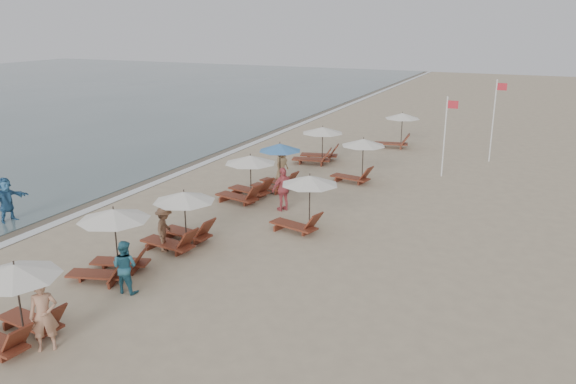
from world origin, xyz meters
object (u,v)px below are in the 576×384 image
at_px(lounger_station_2, 179,220).
at_px(inland_station_2, 397,128).
at_px(lounger_station_1, 111,242).
at_px(beachgoer_far_a, 283,189).
at_px(beachgoer_mid_b, 164,229).
at_px(lounger_station_3, 246,178).
at_px(beachgoer_far_b, 282,164).
at_px(inland_station_0, 303,197).
at_px(beachgoer_mid_a, 125,267).
at_px(beachgoer_near, 44,315).
at_px(flag_pole_near, 446,133).
at_px(lounger_station_5, 318,145).
at_px(lounger_station_4, 276,167).
at_px(inland_station_1, 358,156).
at_px(waterline_walker, 6,200).
at_px(lounger_station_0, 13,304).

xyz_separation_m(lounger_station_2, inland_station_2, (3.01, 19.80, 0.29)).
bearing_deg(lounger_station_1, beachgoer_far_a, 75.19).
bearing_deg(beachgoer_far_a, lounger_station_1, 18.74).
bearing_deg(beachgoer_mid_b, lounger_station_1, 154.61).
xyz_separation_m(lounger_station_3, beachgoer_far_b, (0.12, 3.60, -0.17)).
height_order(inland_station_0, beachgoer_far_b, inland_station_0).
xyz_separation_m(lounger_station_2, beachgoer_far_a, (1.73, 5.25, -0.05)).
relative_size(beachgoer_mid_a, beachgoer_far_b, 0.95).
relative_size(lounger_station_1, beachgoer_near, 1.38).
bearing_deg(flag_pole_near, beachgoer_far_b, -149.80).
height_order(lounger_station_5, beachgoer_mid_b, lounger_station_5).
distance_m(inland_station_2, beachgoer_mid_a, 23.70).
height_order(lounger_station_4, beachgoer_near, lounger_station_4).
bearing_deg(inland_station_2, beachgoer_far_b, -108.17).
distance_m(inland_station_2, beachgoer_far_b, 10.82).
relative_size(lounger_station_5, beachgoer_mid_a, 1.72).
bearing_deg(flag_pole_near, inland_station_1, -142.07).
relative_size(inland_station_0, beachgoer_far_a, 1.43).
height_order(lounger_station_3, flag_pole_near, flag_pole_near).
height_order(lounger_station_5, inland_station_2, inland_station_2).
bearing_deg(beachgoer_mid_a, inland_station_0, -115.83).
height_order(inland_station_1, beachgoer_far_a, inland_station_1).
xyz_separation_m(lounger_station_2, flag_pole_near, (7.01, 13.81, 1.33)).
relative_size(inland_station_1, waterline_walker, 1.47).
relative_size(lounger_station_3, lounger_station_5, 0.97).
height_order(lounger_station_0, lounger_station_5, lounger_station_0).
height_order(lounger_station_5, inland_station_0, inland_station_0).
xyz_separation_m(lounger_station_0, waterline_walker, (-7.86, 6.45, -0.15)).
bearing_deg(lounger_station_4, beachgoer_far_a, -58.65).
distance_m(lounger_station_5, flag_pole_near, 7.27).
height_order(lounger_station_1, flag_pole_near, flag_pole_near).
height_order(beachgoer_near, beachgoer_far_a, beachgoer_far_a).
distance_m(lounger_station_0, lounger_station_5, 21.20).
distance_m(lounger_station_2, inland_station_1, 11.35).
bearing_deg(flag_pole_near, beachgoer_near, -106.19).
bearing_deg(beachgoer_near, lounger_station_1, 66.58).
height_order(lounger_station_2, lounger_station_3, lounger_station_3).
distance_m(lounger_station_1, lounger_station_3, 8.98).
bearing_deg(inland_station_0, lounger_station_2, -136.80).
relative_size(lounger_station_2, beachgoer_far_a, 1.41).
height_order(lounger_station_5, beachgoer_mid_a, lounger_station_5).
height_order(lounger_station_4, inland_station_2, lounger_station_4).
bearing_deg(inland_station_0, inland_station_1, 91.79).
height_order(inland_station_0, beachgoer_mid_a, inland_station_0).
distance_m(lounger_station_2, beachgoer_far_b, 9.53).
bearing_deg(beachgoer_far_a, beachgoer_mid_b, 15.13).
bearing_deg(beachgoer_mid_a, lounger_station_1, -36.79).
distance_m(lounger_station_1, waterline_walker, 7.79).
relative_size(lounger_station_3, flag_pole_near, 0.66).
xyz_separation_m(lounger_station_3, beachgoer_near, (1.40, -13.05, -0.10)).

